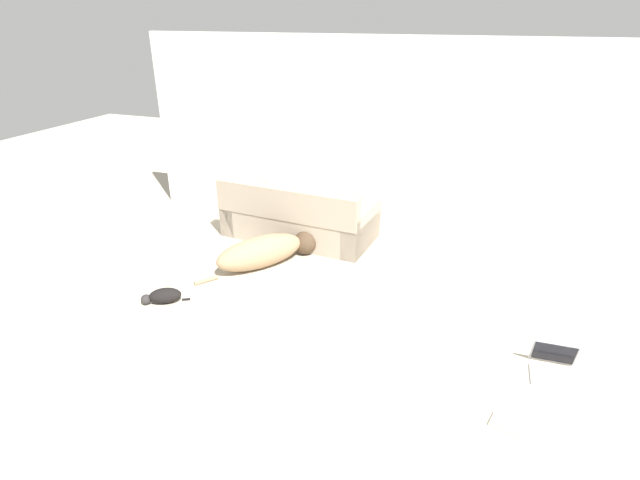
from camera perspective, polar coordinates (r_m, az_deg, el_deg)
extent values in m
cube|color=silver|center=(6.41, 11.79, 10.82)|extent=(7.74, 0.06, 2.47)
cube|color=tan|center=(6.57, -2.30, 2.03)|extent=(1.98, 1.04, 0.38)
cube|color=tan|center=(6.11, -4.00, 4.12)|extent=(1.92, 0.29, 0.39)
cube|color=tan|center=(6.22, 4.75, 1.35)|extent=(0.27, 0.90, 0.52)
cube|color=tan|center=(6.95, -8.64, 3.68)|extent=(0.27, 0.90, 0.52)
ellipsoid|color=#A38460|center=(5.80, -6.87, -1.38)|extent=(0.93, 1.09, 0.37)
sphere|color=#493726|center=(6.09, -1.69, -0.29)|extent=(0.41, 0.41, 0.29)
cylinder|color=#A38460|center=(5.64, -12.88, -4.52)|extent=(0.19, 0.25, 0.04)
ellipsoid|color=black|center=(5.35, -17.28, -6.08)|extent=(0.37, 0.31, 0.16)
sphere|color=#2D2B2B|center=(5.39, -19.26, -6.43)|extent=(0.15, 0.15, 0.11)
cylinder|color=black|center=(5.36, -15.04, -6.56)|extent=(0.08, 0.06, 0.02)
cube|color=#B7B7BC|center=(4.60, 25.09, -14.10)|extent=(0.36, 0.27, 0.02)
cube|color=#B7B7BC|center=(4.67, 25.17, -11.55)|extent=(0.36, 0.12, 0.25)
cube|color=black|center=(4.66, 25.19, -11.62)|extent=(0.33, 0.10, 0.22)
cube|color=beige|center=(4.05, 20.57, -19.12)|extent=(0.25, 0.20, 0.02)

